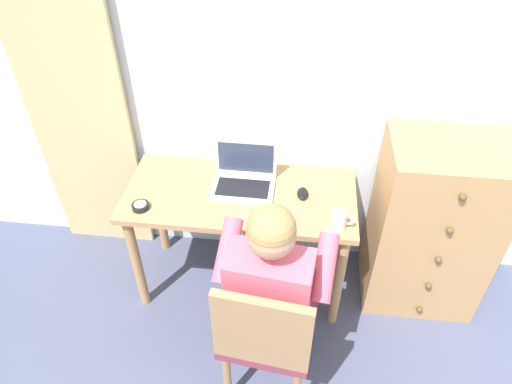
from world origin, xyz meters
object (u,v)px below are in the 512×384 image
at_px(coffee_mug, 339,220).
at_px(computer_mouse, 303,193).
at_px(dresser, 430,227).
at_px(desk_clock, 140,206).
at_px(desk, 240,208).
at_px(laptop, 244,177).
at_px(person_seated, 274,278).
at_px(chair, 266,334).

bearing_deg(coffee_mug, computer_mouse, 129.95).
height_order(dresser, desk_clock, dresser).
relative_size(desk, laptop, 3.68).
bearing_deg(person_seated, chair, -95.77).
distance_m(desk, person_seated, 0.57).
bearing_deg(laptop, desk_clock, -153.18).
distance_m(desk, chair, 0.75).
height_order(dresser, coffee_mug, dresser).
xyz_separation_m(laptop, coffee_mug, (0.51, -0.28, -0.00)).
distance_m(dresser, coffee_mug, 0.66).
xyz_separation_m(chair, coffee_mug, (0.31, 0.50, 0.28)).
distance_m(desk, dresser, 1.08).
distance_m(dresser, person_seated, 1.03).
relative_size(dresser, computer_mouse, 10.82).
distance_m(laptop, computer_mouse, 0.33).
bearing_deg(computer_mouse, dresser, 2.91).
height_order(desk, coffee_mug, coffee_mug).
relative_size(person_seated, laptop, 3.56).
relative_size(desk_clock, coffee_mug, 0.75).
height_order(person_seated, laptop, person_seated).
relative_size(chair, person_seated, 0.74).
bearing_deg(dresser, desk_clock, -170.90).
height_order(dresser, laptop, dresser).
bearing_deg(desk, desk_clock, -159.70).
xyz_separation_m(chair, person_seated, (0.02, 0.18, 0.18)).
xyz_separation_m(person_seated, laptop, (-0.22, 0.59, 0.10)).
relative_size(chair, computer_mouse, 8.98).
bearing_deg(chair, coffee_mug, 58.25).
xyz_separation_m(desk, dresser, (1.07, 0.07, -0.09)).
relative_size(desk, dresser, 1.16).
bearing_deg(dresser, desk, -176.42).
height_order(computer_mouse, coffee_mug, coffee_mug).
distance_m(chair, desk_clock, 0.92).
distance_m(desk_clock, coffee_mug, 1.02).
xyz_separation_m(person_seated, computer_mouse, (0.10, 0.54, 0.07)).
distance_m(desk, computer_mouse, 0.36).
distance_m(laptop, coffee_mug, 0.58).
distance_m(desk, coffee_mug, 0.59).
bearing_deg(desk, laptop, 79.85).
distance_m(person_seated, coffee_mug, 0.44).
bearing_deg(laptop, computer_mouse, -10.08).
bearing_deg(laptop, person_seated, -69.54).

